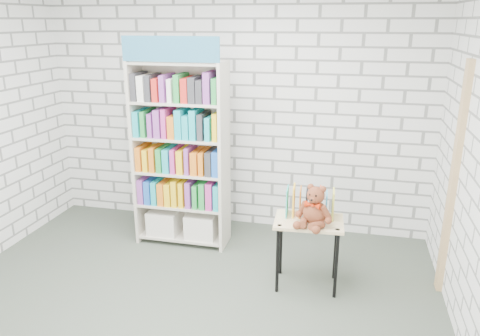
# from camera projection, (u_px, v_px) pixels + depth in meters

# --- Properties ---
(ground) EXTENTS (4.50, 4.50, 0.00)m
(ground) POSITION_uv_depth(u_px,v_px,m) (178.00, 314.00, 3.99)
(ground) COLOR #3F473C
(ground) RESTS_ON ground
(room_shell) EXTENTS (4.52, 4.02, 2.81)m
(room_shell) POSITION_uv_depth(u_px,v_px,m) (168.00, 107.00, 3.45)
(room_shell) COLOR silver
(room_shell) RESTS_ON ground
(bookshelf) EXTENTS (1.00, 0.39, 2.25)m
(bookshelf) POSITION_uv_depth(u_px,v_px,m) (181.00, 153.00, 5.03)
(bookshelf) COLOR beige
(bookshelf) RESTS_ON ground
(display_table) EXTENTS (0.64, 0.46, 0.66)m
(display_table) POSITION_uv_depth(u_px,v_px,m) (308.00, 230.00, 4.26)
(display_table) COLOR #D6B980
(display_table) RESTS_ON ground
(table_books) EXTENTS (0.44, 0.21, 0.26)m
(table_books) POSITION_uv_depth(u_px,v_px,m) (310.00, 203.00, 4.29)
(table_books) COLOR #29B1AE
(table_books) RESTS_ON display_table
(teddy_bear) EXTENTS (0.33, 0.33, 0.37)m
(teddy_bear) POSITION_uv_depth(u_px,v_px,m) (314.00, 210.00, 4.09)
(teddy_bear) COLOR #622B1A
(teddy_bear) RESTS_ON display_table
(door_trim) EXTENTS (0.05, 0.12, 2.10)m
(door_trim) POSITION_uv_depth(u_px,v_px,m) (453.00, 182.00, 4.06)
(door_trim) COLOR tan
(door_trim) RESTS_ON ground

